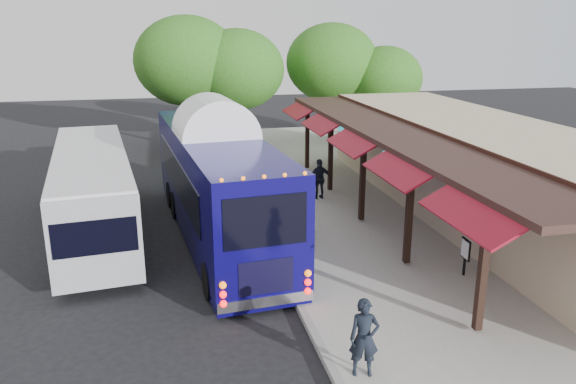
{
  "coord_description": "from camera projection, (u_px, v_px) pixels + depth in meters",
  "views": [
    {
      "loc": [
        -3.09,
        -14.46,
        7.03
      ],
      "look_at": [
        0.76,
        2.81,
        1.8
      ],
      "focal_mm": 35.0,
      "sensor_mm": 36.0,
      "label": 1
    }
  ],
  "objects": [
    {
      "name": "city_bus",
      "position": [
        93.0,
        189.0,
        19.45
      ],
      "size": [
        3.62,
        11.14,
        2.94
      ],
      "rotation": [
        0.0,
        0.0,
        0.12
      ],
      "color": "#92949A",
      "rests_on": "ground"
    },
    {
      "name": "ped_c",
      "position": [
        320.0,
        179.0,
        23.13
      ],
      "size": [
        1.02,
        0.51,
        1.68
      ],
      "primitive_type": "imported",
      "rotation": [
        0.0,
        0.0,
        3.25
      ],
      "color": "black",
      "rests_on": "sidewalk"
    },
    {
      "name": "sidewalk",
      "position": [
        392.0,
        220.0,
        20.94
      ],
      "size": [
        10.0,
        40.0,
        0.15
      ],
      "primitive_type": "cube",
      "color": "#9E9B93",
      "rests_on": "ground"
    },
    {
      "name": "tree_far",
      "position": [
        187.0,
        61.0,
        31.99
      ],
      "size": [
        6.01,
        6.01,
        7.7
      ],
      "color": "#382314",
      "rests_on": "ground"
    },
    {
      "name": "ped_b",
      "position": [
        302.0,
        206.0,
        19.16
      ],
      "size": [
        1.15,
        1.03,
        1.96
      ],
      "primitive_type": "imported",
      "rotation": [
        0.0,
        0.0,
        2.78
      ],
      "color": "black",
      "rests_on": "sidewalk"
    },
    {
      "name": "ped_a",
      "position": [
        364.0,
        338.0,
        11.34
      ],
      "size": [
        0.68,
        0.53,
        1.67
      ],
      "primitive_type": "imported",
      "rotation": [
        0.0,
        0.0,
        -0.22
      ],
      "color": "black",
      "rests_on": "sidewalk"
    },
    {
      "name": "ground",
      "position": [
        284.0,
        280.0,
        16.17
      ],
      "size": [
        90.0,
        90.0,
        0.0
      ],
      "primitive_type": "plane",
      "color": "black",
      "rests_on": "ground"
    },
    {
      "name": "sign_board",
      "position": [
        466.0,
        251.0,
        15.96
      ],
      "size": [
        0.08,
        0.5,
        1.11
      ],
      "rotation": [
        0.0,
        0.0,
        -0.05
      ],
      "color": "black",
      "rests_on": "sidewalk"
    },
    {
      "name": "tree_left",
      "position": [
        237.0,
        70.0,
        32.29
      ],
      "size": [
        5.44,
        5.44,
        6.97
      ],
      "color": "#382314",
      "rests_on": "ground"
    },
    {
      "name": "station_shelter",
      "position": [
        478.0,
        170.0,
        21.14
      ],
      "size": [
        8.15,
        20.0,
        3.6
      ],
      "color": "tan",
      "rests_on": "ground"
    },
    {
      "name": "ped_d",
      "position": [
        269.0,
        163.0,
        26.08
      ],
      "size": [
        1.04,
        0.66,
        1.52
      ],
      "primitive_type": "imported",
      "rotation": [
        0.0,
        0.0,
        3.04
      ],
      "color": "black",
      "rests_on": "sidewalk"
    },
    {
      "name": "curb",
      "position": [
        261.0,
        231.0,
        19.91
      ],
      "size": [
        0.2,
        40.0,
        0.16
      ],
      "primitive_type": "cube",
      "color": "gray",
      "rests_on": "ground"
    },
    {
      "name": "coach_bus",
      "position": [
        217.0,
        179.0,
        19.01
      ],
      "size": [
        3.71,
        12.24,
        3.86
      ],
      "rotation": [
        0.0,
        0.0,
        0.1
      ],
      "color": "#0C0753",
      "rests_on": "ground"
    },
    {
      "name": "tree_right",
      "position": [
        385.0,
        78.0,
        34.59
      ],
      "size": [
        4.63,
        4.63,
        5.93
      ],
      "color": "#382314",
      "rests_on": "ground"
    },
    {
      "name": "tree_mid",
      "position": [
        332.0,
        63.0,
        34.79
      ],
      "size": [
        5.7,
        5.7,
        7.3
      ],
      "color": "#382314",
      "rests_on": "ground"
    }
  ]
}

